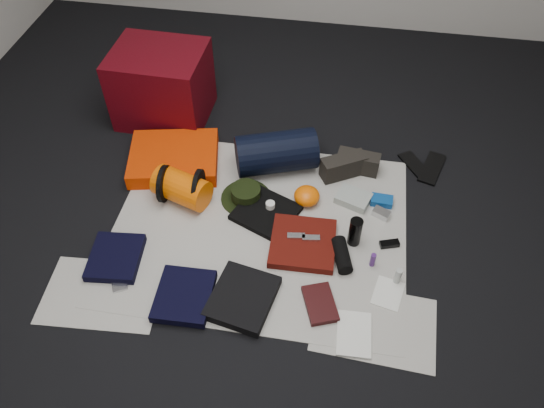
% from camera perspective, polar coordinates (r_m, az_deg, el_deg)
% --- Properties ---
extents(floor, '(4.50, 4.50, 0.02)m').
position_cam_1_polar(floor, '(2.95, -1.34, -2.68)').
color(floor, black).
rests_on(floor, ground).
extents(newspaper_mat, '(1.60, 1.30, 0.01)m').
position_cam_1_polar(newspaper_mat, '(2.94, -1.34, -2.52)').
color(newspaper_mat, silver).
rests_on(newspaper_mat, floor).
extents(newspaper_sheet_front_left, '(0.61, 0.44, 0.00)m').
position_cam_1_polar(newspaper_sheet_front_left, '(2.82, -17.78, -9.16)').
color(newspaper_sheet_front_left, silver).
rests_on(newspaper_sheet_front_left, floor).
extents(newspaper_sheet_front_right, '(0.60, 0.43, 0.00)m').
position_cam_1_polar(newspaper_sheet_front_right, '(2.65, 10.94, -12.61)').
color(newspaper_sheet_front_right, silver).
rests_on(newspaper_sheet_front_right, floor).
extents(red_cabinet, '(0.59, 0.49, 0.48)m').
position_cam_1_polar(red_cabinet, '(3.58, -11.76, 12.43)').
color(red_cabinet, '#52060E').
rests_on(red_cabinet, floor).
extents(sleeping_pad, '(0.60, 0.53, 0.10)m').
position_cam_1_polar(sleeping_pad, '(3.30, -10.50, 4.88)').
color(sleeping_pad, '#E23602').
rests_on(sleeping_pad, newspaper_mat).
extents(stuff_sack, '(0.35, 0.27, 0.18)m').
position_cam_1_polar(stuff_sack, '(3.05, -9.69, 1.73)').
color(stuff_sack, '#F05E04').
rests_on(stuff_sack, newspaper_mat).
extents(sack_strap_left, '(0.02, 0.22, 0.22)m').
position_cam_1_polar(sack_strap_left, '(3.07, -11.51, 2.15)').
color(sack_strap_left, black).
rests_on(sack_strap_left, newspaper_mat).
extents(sack_strap_right, '(0.03, 0.22, 0.22)m').
position_cam_1_polar(sack_strap_right, '(3.01, -7.92, 1.72)').
color(sack_strap_right, black).
rests_on(sack_strap_right, newspaper_mat).
extents(navy_duffel, '(0.53, 0.39, 0.25)m').
position_cam_1_polar(navy_duffel, '(3.17, 0.45, 5.58)').
color(navy_duffel, black).
rests_on(navy_duffel, newspaper_mat).
extents(boonie_brim, '(0.36, 0.36, 0.01)m').
position_cam_1_polar(boonie_brim, '(3.08, -2.80, 0.67)').
color(boonie_brim, black).
rests_on(boonie_brim, newspaper_mat).
extents(boonie_crown, '(0.17, 0.17, 0.08)m').
position_cam_1_polar(boonie_crown, '(3.05, -2.82, 1.19)').
color(boonie_crown, black).
rests_on(boonie_crown, boonie_brim).
extents(hiking_boot_left, '(0.28, 0.22, 0.13)m').
position_cam_1_polar(hiking_boot_left, '(3.19, 7.67, 4.03)').
color(hiking_boot_left, black).
rests_on(hiking_boot_left, newspaper_mat).
extents(hiking_boot_right, '(0.26, 0.13, 0.13)m').
position_cam_1_polar(hiking_boot_right, '(3.24, 9.25, 4.48)').
color(hiking_boot_right, black).
rests_on(hiking_boot_right, newspaper_mat).
extents(flip_flop_left, '(0.22, 0.26, 0.01)m').
position_cam_1_polar(flip_flop_left, '(3.38, 15.19, 3.96)').
color(flip_flop_left, black).
rests_on(flip_flop_left, floor).
extents(flip_flop_right, '(0.18, 0.30, 0.02)m').
position_cam_1_polar(flip_flop_right, '(3.39, 16.82, 3.71)').
color(flip_flop_right, black).
rests_on(flip_flop_right, floor).
extents(trousers_navy_a, '(0.29, 0.32, 0.05)m').
position_cam_1_polar(trousers_navy_a, '(2.90, -16.48, -5.53)').
color(trousers_navy_a, black).
rests_on(trousers_navy_a, newspaper_mat).
extents(trousers_navy_b, '(0.28, 0.32, 0.05)m').
position_cam_1_polar(trousers_navy_b, '(2.68, -9.42, -9.72)').
color(trousers_navy_b, black).
rests_on(trousers_navy_b, newspaper_mat).
extents(trousers_charcoal, '(0.35, 0.38, 0.05)m').
position_cam_1_polar(trousers_charcoal, '(2.64, -3.18, -10.04)').
color(trousers_charcoal, black).
rests_on(trousers_charcoal, newspaper_mat).
extents(black_tshirt, '(0.41, 0.40, 0.03)m').
position_cam_1_polar(black_tshirt, '(2.98, -0.66, -0.92)').
color(black_tshirt, black).
rests_on(black_tshirt, newspaper_mat).
extents(red_shirt, '(0.35, 0.35, 0.05)m').
position_cam_1_polar(red_shirt, '(2.84, 3.34, -4.24)').
color(red_shirt, '#4F0E08').
rests_on(red_shirt, newspaper_mat).
extents(orange_stuff_sack, '(0.18, 0.18, 0.10)m').
position_cam_1_polar(orange_stuff_sack, '(3.03, 3.76, 0.87)').
color(orange_stuff_sack, '#F05E04').
rests_on(orange_stuff_sack, newspaper_mat).
extents(first_aid_pouch, '(0.22, 0.19, 0.05)m').
position_cam_1_polar(first_aid_pouch, '(3.08, 8.75, 0.61)').
color(first_aid_pouch, '#98A098').
rests_on(first_aid_pouch, newspaper_mat).
extents(water_bottle, '(0.08, 0.08, 0.17)m').
position_cam_1_polar(water_bottle, '(2.84, 8.93, -2.97)').
color(water_bottle, black).
rests_on(water_bottle, newspaper_mat).
extents(speaker, '(0.13, 0.21, 0.08)m').
position_cam_1_polar(speaker, '(2.79, 7.53, -5.47)').
color(speaker, black).
rests_on(speaker, newspaper_mat).
extents(compact_camera, '(0.11, 0.09, 0.04)m').
position_cam_1_polar(compact_camera, '(3.04, 11.68, -1.00)').
color(compact_camera, silver).
rests_on(compact_camera, newspaper_mat).
extents(cyan_case, '(0.13, 0.08, 0.04)m').
position_cam_1_polar(cyan_case, '(3.10, 11.72, 0.35)').
color(cyan_case, navy).
rests_on(cyan_case, newspaper_mat).
extents(toiletry_purple, '(0.04, 0.04, 0.08)m').
position_cam_1_polar(toiletry_purple, '(2.80, 10.79, -5.92)').
color(toiletry_purple, '#4B226F').
rests_on(toiletry_purple, newspaper_mat).
extents(toiletry_clear, '(0.04, 0.04, 0.10)m').
position_cam_1_polar(toiletry_clear, '(2.75, 13.39, -7.56)').
color(toiletry_clear, '#ACB1AD').
rests_on(toiletry_clear, newspaper_mat).
extents(paperback_book, '(0.21, 0.25, 0.03)m').
position_cam_1_polar(paperback_book, '(2.65, 5.19, -10.63)').
color(paperback_book, black).
rests_on(paperback_book, newspaper_mat).
extents(map_booklet, '(0.17, 0.24, 0.01)m').
position_cam_1_polar(map_booklet, '(2.59, 8.82, -13.64)').
color(map_booklet, silver).
rests_on(map_booklet, newspaper_mat).
extents(map_printout, '(0.17, 0.20, 0.01)m').
position_cam_1_polar(map_printout, '(2.74, 12.37, -9.37)').
color(map_printout, silver).
rests_on(map_printout, newspaper_mat).
extents(sunglasses, '(0.11, 0.07, 0.03)m').
position_cam_1_polar(sunglasses, '(2.91, 12.52, -4.21)').
color(sunglasses, black).
rests_on(sunglasses, newspaper_mat).
extents(key_cluster, '(0.10, 0.10, 0.01)m').
position_cam_1_polar(key_cluster, '(2.81, -16.05, -8.38)').
color(key_cluster, silver).
rests_on(key_cluster, newspaper_mat).
extents(tape_roll, '(0.05, 0.05, 0.04)m').
position_cam_1_polar(tape_roll, '(2.97, -0.18, -0.12)').
color(tape_roll, silver).
rests_on(tape_roll, black_tshirt).
extents(energy_bar_a, '(0.10, 0.05, 0.01)m').
position_cam_1_polar(energy_bar_a, '(2.83, 2.61, -3.45)').
color(energy_bar_a, silver).
rests_on(energy_bar_a, red_shirt).
extents(energy_bar_b, '(0.10, 0.05, 0.01)m').
position_cam_1_polar(energy_bar_b, '(2.83, 4.22, -3.66)').
color(energy_bar_b, silver).
rests_on(energy_bar_b, red_shirt).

